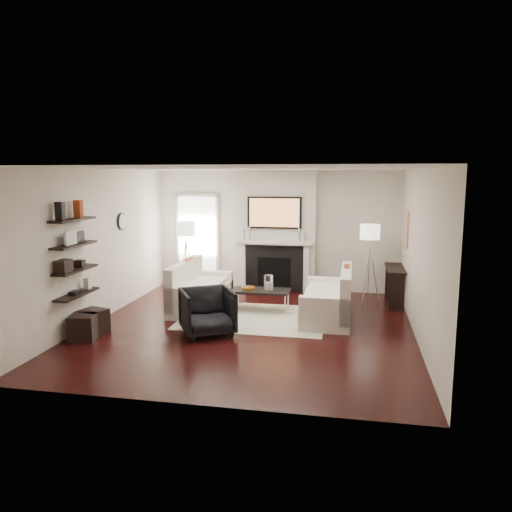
% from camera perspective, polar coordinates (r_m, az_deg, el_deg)
% --- Properties ---
extents(room_envelope, '(6.00, 6.00, 6.00)m').
position_cam_1_polar(room_envelope, '(8.38, -0.78, 0.71)').
color(room_envelope, black).
rests_on(room_envelope, ground).
extents(chimney_breast, '(1.80, 0.25, 2.70)m').
position_cam_1_polar(chimney_breast, '(11.19, 2.23, 2.84)').
color(chimney_breast, silver).
rests_on(chimney_breast, floor).
extents(fireplace_surround, '(1.30, 0.02, 1.04)m').
position_cam_1_polar(fireplace_surround, '(11.18, 2.10, -1.46)').
color(fireplace_surround, black).
rests_on(fireplace_surround, floor).
extents(firebox, '(0.75, 0.02, 0.65)m').
position_cam_1_polar(firebox, '(11.18, 2.09, -1.82)').
color(firebox, black).
rests_on(firebox, floor).
extents(mantel_pilaster_l, '(0.12, 0.08, 1.10)m').
position_cam_1_polar(mantel_pilaster_l, '(11.27, -1.54, -1.21)').
color(mantel_pilaster_l, white).
rests_on(mantel_pilaster_l, floor).
extents(mantel_pilaster_r, '(0.12, 0.08, 1.10)m').
position_cam_1_polar(mantel_pilaster_r, '(11.05, 5.76, -1.47)').
color(mantel_pilaster_r, white).
rests_on(mantel_pilaster_r, floor).
extents(mantel_shelf, '(1.70, 0.18, 0.07)m').
position_cam_1_polar(mantel_shelf, '(11.03, 2.08, 1.55)').
color(mantel_shelf, white).
rests_on(mantel_shelf, chimney_breast).
extents(tv_body, '(1.20, 0.06, 0.70)m').
position_cam_1_polar(tv_body, '(10.99, 2.12, 4.98)').
color(tv_body, black).
rests_on(tv_body, chimney_breast).
extents(tv_screen, '(1.10, 0.00, 0.62)m').
position_cam_1_polar(tv_screen, '(10.96, 2.09, 4.97)').
color(tv_screen, '#BF723F').
rests_on(tv_screen, tv_body).
extents(candlestick_l_tall, '(0.04, 0.04, 0.30)m').
position_cam_1_polar(candlestick_l_tall, '(11.12, -0.71, 2.58)').
color(candlestick_l_tall, silver).
rests_on(candlestick_l_tall, mantel_shelf).
extents(candlestick_l_short, '(0.04, 0.04, 0.24)m').
position_cam_1_polar(candlestick_l_short, '(11.15, -1.37, 2.44)').
color(candlestick_l_short, silver).
rests_on(candlestick_l_short, mantel_shelf).
extents(candlestick_r_tall, '(0.04, 0.04, 0.30)m').
position_cam_1_polar(candlestick_r_tall, '(10.95, 4.94, 2.44)').
color(candlestick_r_tall, silver).
rests_on(candlestick_r_tall, mantel_shelf).
extents(candlestick_r_short, '(0.04, 0.04, 0.24)m').
position_cam_1_polar(candlestick_r_short, '(10.94, 5.61, 2.27)').
color(candlestick_r_short, silver).
rests_on(candlestick_r_short, mantel_shelf).
extents(hallway_panel, '(0.90, 0.02, 2.10)m').
position_cam_1_polar(hallway_panel, '(11.75, -6.66, 1.62)').
color(hallway_panel, white).
rests_on(hallway_panel, floor).
extents(door_trim_l, '(0.06, 0.06, 2.16)m').
position_cam_1_polar(door_trim_l, '(11.88, -8.89, 1.66)').
color(door_trim_l, white).
rests_on(door_trim_l, floor).
extents(door_trim_r, '(0.06, 0.06, 2.16)m').
position_cam_1_polar(door_trim_r, '(11.59, -4.42, 1.55)').
color(door_trim_r, white).
rests_on(door_trim_r, floor).
extents(door_trim_top, '(1.02, 0.06, 0.06)m').
position_cam_1_polar(door_trim_top, '(11.63, -6.79, 6.89)').
color(door_trim_top, white).
rests_on(door_trim_top, wall_back).
extents(rug, '(2.60, 2.00, 0.01)m').
position_cam_1_polar(rug, '(9.22, -0.24, -7.06)').
color(rug, beige).
rests_on(rug, floor).
extents(loveseat_left_base, '(0.85, 1.80, 0.42)m').
position_cam_1_polar(loveseat_left_base, '(9.84, -6.27, -4.83)').
color(loveseat_left_base, white).
rests_on(loveseat_left_base, floor).
extents(loveseat_left_back, '(0.18, 1.80, 0.80)m').
position_cam_1_polar(loveseat_left_back, '(9.88, -8.16, -2.94)').
color(loveseat_left_back, white).
rests_on(loveseat_left_back, floor).
extents(loveseat_left_arm_n, '(0.85, 0.18, 0.60)m').
position_cam_1_polar(loveseat_left_arm_n, '(9.08, -7.80, -5.49)').
color(loveseat_left_arm_n, white).
rests_on(loveseat_left_arm_n, floor).
extents(loveseat_left_arm_s, '(0.85, 0.18, 0.60)m').
position_cam_1_polar(loveseat_left_arm_s, '(10.58, -4.98, -3.32)').
color(loveseat_left_arm_s, white).
rests_on(loveseat_left_arm_s, floor).
extents(loveseat_left_cushion, '(0.63, 1.44, 0.10)m').
position_cam_1_polar(loveseat_left_cushion, '(9.77, -6.02, -3.37)').
color(loveseat_left_cushion, white).
rests_on(loveseat_left_cushion, loveseat_left_base).
extents(pillow_left_orange, '(0.10, 0.42, 0.42)m').
position_cam_1_polar(pillow_left_orange, '(10.11, -7.63, -1.46)').
color(pillow_left_orange, maroon).
rests_on(pillow_left_orange, loveseat_left_cushion).
extents(pillow_left_charcoal, '(0.10, 0.40, 0.40)m').
position_cam_1_polar(pillow_left_charcoal, '(9.56, -8.78, -2.17)').
color(pillow_left_charcoal, black).
rests_on(pillow_left_charcoal, loveseat_left_cushion).
extents(loveseat_right_base, '(0.85, 1.80, 0.42)m').
position_cam_1_polar(loveseat_right_base, '(9.21, 8.08, -5.85)').
color(loveseat_right_base, white).
rests_on(loveseat_right_base, floor).
extents(loveseat_right_back, '(0.18, 1.80, 0.80)m').
position_cam_1_polar(loveseat_right_back, '(9.13, 10.23, -4.00)').
color(loveseat_right_back, white).
rests_on(loveseat_right_back, floor).
extents(loveseat_right_arm_n, '(0.85, 0.18, 0.60)m').
position_cam_1_polar(loveseat_right_arm_n, '(8.41, 7.80, -6.67)').
color(loveseat_right_arm_n, white).
rests_on(loveseat_right_arm_n, floor).
extents(loveseat_right_arm_s, '(0.85, 0.18, 0.60)m').
position_cam_1_polar(loveseat_right_arm_s, '(9.98, 8.34, -4.15)').
color(loveseat_right_arm_s, white).
rests_on(loveseat_right_arm_s, floor).
extents(loveseat_right_cushion, '(0.63, 1.44, 0.10)m').
position_cam_1_polar(loveseat_right_cushion, '(9.15, 7.81, -4.26)').
color(loveseat_right_cushion, white).
rests_on(loveseat_right_cushion, loveseat_right_base).
extents(pillow_right_orange, '(0.10, 0.42, 0.42)m').
position_cam_1_polar(pillow_right_orange, '(9.38, 10.30, -2.37)').
color(pillow_right_orange, maroon).
rests_on(pillow_right_orange, loveseat_right_cushion).
extents(pillow_right_charcoal, '(0.10, 0.40, 0.40)m').
position_cam_1_polar(pillow_right_charcoal, '(8.79, 10.24, -3.21)').
color(pillow_right_charcoal, black).
rests_on(pillow_right_charcoal, loveseat_right_cushion).
extents(coffee_table, '(1.10, 0.55, 0.04)m').
position_cam_1_polar(coffee_table, '(9.58, 0.56, -3.99)').
color(coffee_table, black).
rests_on(coffee_table, floor).
extents(coffee_leg_nw, '(0.02, 0.02, 0.38)m').
position_cam_1_polar(coffee_leg_nw, '(9.53, -2.66, -5.38)').
color(coffee_leg_nw, silver).
rests_on(coffee_leg_nw, floor).
extents(coffee_leg_ne, '(0.02, 0.02, 0.38)m').
position_cam_1_polar(coffee_leg_ne, '(9.35, 3.34, -5.68)').
color(coffee_leg_ne, silver).
rests_on(coffee_leg_ne, floor).
extents(coffee_leg_sw, '(0.02, 0.02, 0.38)m').
position_cam_1_polar(coffee_leg_sw, '(9.94, -2.06, -4.76)').
color(coffee_leg_sw, silver).
rests_on(coffee_leg_sw, floor).
extents(coffee_leg_se, '(0.02, 0.02, 0.38)m').
position_cam_1_polar(coffee_leg_se, '(9.77, 3.69, -5.02)').
color(coffee_leg_se, silver).
rests_on(coffee_leg_se, floor).
extents(hurricane_glass, '(0.17, 0.17, 0.30)m').
position_cam_1_polar(hurricane_glass, '(9.52, 1.45, -3.09)').
color(hurricane_glass, white).
rests_on(hurricane_glass, coffee_table).
extents(hurricane_candle, '(0.11, 0.11, 0.17)m').
position_cam_1_polar(hurricane_candle, '(9.54, 1.44, -3.48)').
color(hurricane_candle, white).
rests_on(hurricane_candle, coffee_table).
extents(copper_bowl, '(0.27, 0.27, 0.04)m').
position_cam_1_polar(copper_bowl, '(9.62, -0.91, -3.67)').
color(copper_bowl, '#BA651F').
rests_on(copper_bowl, coffee_table).
extents(armchair, '(1.08, 1.06, 0.83)m').
position_cam_1_polar(armchair, '(8.25, -5.57, -6.10)').
color(armchair, black).
rests_on(armchair, floor).
extents(lamp_left_post, '(0.02, 0.02, 1.20)m').
position_cam_1_polar(lamp_left_post, '(11.02, -7.95, -1.28)').
color(lamp_left_post, silver).
rests_on(lamp_left_post, floor).
extents(lamp_left_shade, '(0.40, 0.40, 0.30)m').
position_cam_1_polar(lamp_left_shade, '(10.90, -8.05, 3.12)').
color(lamp_left_shade, white).
rests_on(lamp_left_shade, lamp_left_post).
extents(lamp_left_leg_a, '(0.25, 0.02, 1.23)m').
position_cam_1_polar(lamp_left_leg_a, '(10.98, -7.40, -1.30)').
color(lamp_left_leg_a, silver).
rests_on(lamp_left_leg_a, floor).
extents(lamp_left_leg_b, '(0.14, 0.22, 1.23)m').
position_cam_1_polar(lamp_left_leg_b, '(11.13, -8.06, -1.18)').
color(lamp_left_leg_b, silver).
rests_on(lamp_left_leg_b, floor).
extents(lamp_left_leg_c, '(0.14, 0.22, 1.23)m').
position_cam_1_polar(lamp_left_leg_c, '(10.95, -8.38, -1.35)').
color(lamp_left_leg_c, silver).
rests_on(lamp_left_leg_c, floor).
extents(lamp_right_post, '(0.02, 0.02, 1.20)m').
position_cam_1_polar(lamp_right_post, '(10.56, 12.74, -1.88)').
color(lamp_right_post, silver).
rests_on(lamp_right_post, floor).
extents(lamp_right_shade, '(0.40, 0.40, 0.30)m').
position_cam_1_polar(lamp_right_shade, '(10.43, 12.91, 2.71)').
color(lamp_right_shade, white).
rests_on(lamp_right_shade, lamp_right_post).
extents(lamp_right_leg_a, '(0.25, 0.02, 1.23)m').
position_cam_1_polar(lamp_right_leg_a, '(10.56, 13.34, -1.90)').
color(lamp_right_leg_a, silver).
rests_on(lamp_right_leg_a, floor).
extents(lamp_right_leg_b, '(0.14, 0.22, 1.23)m').
position_cam_1_polar(lamp_right_leg_b, '(10.65, 12.44, -1.77)').
color(lamp_right_leg_b, silver).
rests_on(lamp_right_leg_b, floor).
extents(lamp_right_leg_c, '(0.14, 0.22, 1.23)m').
position_cam_1_polar(lamp_right_leg_c, '(10.46, 12.46, -1.97)').
color(lamp_right_leg_c, silver).
rests_on(lamp_right_leg_c, floor).
extents(console_top, '(0.35, 1.20, 0.04)m').
position_cam_1_polar(console_top, '(10.47, 15.63, -1.36)').
color(console_top, black).
rests_on(console_top, floor).
extents(console_leg_n, '(0.30, 0.04, 0.71)m').
position_cam_1_polar(console_leg_n, '(10.01, 15.78, -4.04)').
color(console_leg_n, black).
rests_on(console_leg_n, floor).
extents(console_leg_s, '(0.30, 0.04, 0.71)m').
position_cam_1_polar(console_leg_s, '(11.08, 15.33, -2.75)').
color(console_leg_s, black).
rests_on(console_leg_s, floor).
extents(wall_art, '(0.03, 0.70, 0.70)m').
position_cam_1_polar(wall_art, '(10.27, 16.76, 3.01)').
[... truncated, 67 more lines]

